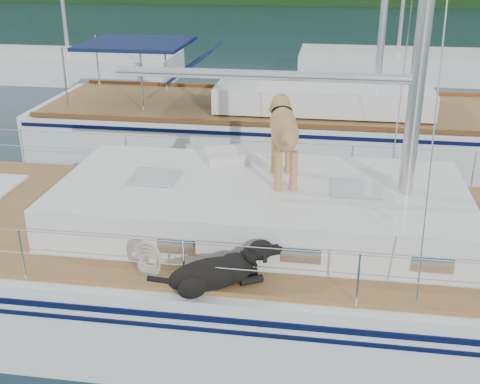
# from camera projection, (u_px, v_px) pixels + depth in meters

# --- Properties ---
(ground) EXTENTS (120.00, 120.00, 0.00)m
(ground) POSITION_uv_depth(u_px,v_px,m) (203.00, 300.00, 8.50)
(ground) COLOR black
(ground) RESTS_ON ground
(main_sailboat) EXTENTS (12.00, 4.04, 14.01)m
(main_sailboat) POSITION_uv_depth(u_px,v_px,m) (209.00, 258.00, 8.22)
(main_sailboat) COLOR silver
(main_sailboat) RESTS_ON ground
(neighbor_sailboat) EXTENTS (11.00, 3.50, 13.30)m
(neighbor_sailboat) POSITION_uv_depth(u_px,v_px,m) (275.00, 127.00, 14.31)
(neighbor_sailboat) COLOR silver
(neighbor_sailboat) RESTS_ON ground
(bg_boat_west) EXTENTS (8.00, 3.00, 11.65)m
(bg_boat_west) POSITION_uv_depth(u_px,v_px,m) (70.00, 67.00, 22.23)
(bg_boat_west) COLOR silver
(bg_boat_west) RESTS_ON ground
(bg_boat_center) EXTENTS (7.20, 3.00, 11.65)m
(bg_boat_center) POSITION_uv_depth(u_px,v_px,m) (397.00, 66.00, 22.38)
(bg_boat_center) COLOR silver
(bg_boat_center) RESTS_ON ground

